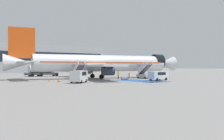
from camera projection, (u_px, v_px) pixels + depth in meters
name	position (u px, v px, depth m)	size (l,w,h in m)	color
ground_plane	(108.00, 78.00, 67.53)	(600.00, 600.00, 0.00)	gray
apron_leadline_yellow	(103.00, 78.00, 66.18)	(0.20, 78.68, 0.01)	gold
apron_stand_patch_blue	(140.00, 81.00, 54.72)	(6.31, 12.78, 0.01)	#2856A8
apron_walkway_bar_0	(148.00, 82.00, 49.32)	(0.44, 3.60, 0.01)	silver
apron_walkway_bar_1	(153.00, 82.00, 50.02)	(0.44, 3.60, 0.01)	silver
apron_walkway_bar_2	(157.00, 82.00, 50.72)	(0.44, 3.60, 0.01)	silver
apron_walkway_bar_3	(162.00, 82.00, 51.42)	(0.44, 3.60, 0.01)	silver
airliner	(101.00, 63.00, 65.86)	(45.21, 34.68, 11.68)	silver
boarding_stairs_forward	(145.00, 74.00, 66.01)	(3.07, 5.50, 4.34)	#ADB2BA
boarding_stairs_aft	(79.00, 75.00, 58.73)	(3.07, 5.50, 4.27)	#ADB2BA
fuel_tanker	(43.00, 71.00, 79.37)	(10.81, 2.66, 3.40)	#38383D
service_van_0	(158.00, 75.00, 56.05)	(4.92, 2.24, 1.97)	silver
service_van_1	(79.00, 76.00, 47.92)	(4.83, 4.72, 2.24)	silver
baggage_cart	(125.00, 78.00, 61.61)	(2.68, 3.00, 0.87)	gray
ground_crew_0	(118.00, 74.00, 63.38)	(0.34, 0.48, 1.85)	#191E38
ground_crew_1	(129.00, 75.00, 65.31)	(0.39, 0.49, 1.59)	#191E38
traffic_cone_0	(59.00, 80.00, 49.99)	(0.62, 0.62, 0.69)	orange
traffic_cone_1	(159.00, 77.00, 66.16)	(0.42, 0.42, 0.47)	orange
traffic_cone_2	(50.00, 80.00, 52.11)	(0.45, 0.45, 0.50)	orange
terminal_building	(1.00, 58.00, 121.31)	(106.56, 12.10, 13.79)	#9EA3A8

